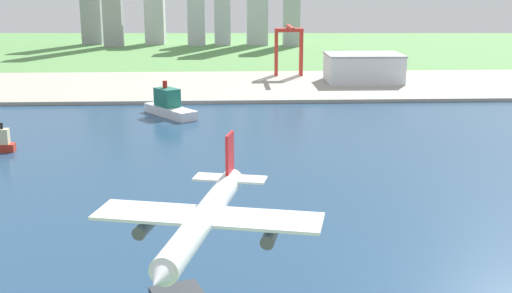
{
  "coord_description": "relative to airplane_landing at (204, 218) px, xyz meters",
  "views": [
    {
      "loc": [
        -29.23,
        -9.16,
        80.75
      ],
      "look_at": [
        -19.94,
        200.09,
        27.19
      ],
      "focal_mm": 46.26,
      "sensor_mm": 36.0,
      "label": 1
    }
  ],
  "objects": [
    {
      "name": "industrial_pier",
      "position": [
        32.95,
        404.3,
        -43.98
      ],
      "size": [
        840.0,
        140.0,
        2.5
      ],
      "primitive_type": "cube",
      "color": "#A5A093",
      "rests_on": "ground"
    },
    {
      "name": "water_bay",
      "position": [
        32.95,
        154.3,
        -45.16
      ],
      "size": [
        840.0,
        360.0,
        0.15
      ],
      "primitive_type": "cube",
      "color": "navy",
      "rests_on": "ground"
    },
    {
      "name": "airplane_landing",
      "position": [
        0.0,
        0.0,
        0.0
      ],
      "size": [
        36.84,
        44.42,
        12.87
      ],
      "color": "white"
    },
    {
      "name": "ground_plane",
      "position": [
        32.95,
        214.3,
        -45.23
      ],
      "size": [
        2400.0,
        2400.0,
        0.0
      ],
      "primitive_type": "plane",
      "color": "#59904D"
    },
    {
      "name": "port_crane_red",
      "position": [
        54.92,
        447.38,
        -13.15
      ],
      "size": [
        23.06,
        44.89,
        41.31
      ],
      "color": "#B72D23",
      "rests_on": "industrial_pier"
    },
    {
      "name": "warehouse_main",
      "position": [
        109.76,
        411.65,
        -31.83
      ],
      "size": [
        58.13,
        41.43,
        21.76
      ],
      "color": "silver",
      "rests_on": "industrial_pier"
    },
    {
      "name": "ferry_boat",
      "position": [
        -31.27,
        297.98,
        -39.18
      ],
      "size": [
        34.91,
        41.73,
        20.71
      ],
      "color": "white",
      "rests_on": "water_bay"
    }
  ]
}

